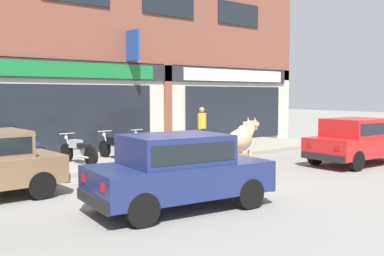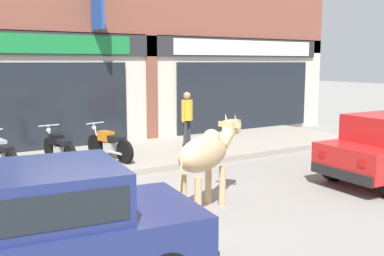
% 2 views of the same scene
% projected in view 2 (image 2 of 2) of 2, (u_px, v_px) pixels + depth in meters
% --- Properties ---
extents(ground_plane, '(90.00, 90.00, 0.00)m').
position_uv_depth(ground_plane, '(110.00, 217.00, 7.50)').
color(ground_plane, gray).
extents(sidewalk, '(19.00, 3.58, 0.15)m').
position_uv_depth(sidewalk, '(45.00, 166.00, 10.81)').
color(sidewalk, gray).
rests_on(sidewalk, ground).
extents(cow, '(1.97, 1.21, 1.61)m').
position_uv_depth(cow, '(206.00, 153.00, 7.73)').
color(cow, tan).
rests_on(cow, ground).
extents(car_2, '(3.75, 2.04, 1.46)m').
position_uv_depth(car_2, '(38.00, 226.00, 4.84)').
color(car_2, black).
rests_on(car_2, ground).
extents(motorcycle_1, '(0.54, 1.80, 0.88)m').
position_uv_depth(motorcycle_1, '(1.00, 154.00, 9.94)').
color(motorcycle_1, black).
rests_on(motorcycle_1, sidewalk).
extents(motorcycle_2, '(0.52, 1.81, 0.88)m').
position_uv_depth(motorcycle_2, '(59.00, 148.00, 10.69)').
color(motorcycle_2, black).
rests_on(motorcycle_2, sidewalk).
extents(motorcycle_3, '(0.64, 1.79, 0.88)m').
position_uv_depth(motorcycle_3, '(109.00, 144.00, 11.15)').
color(motorcycle_3, black).
rests_on(motorcycle_3, sidewalk).
extents(pedestrian, '(0.45, 0.32, 1.60)m').
position_uv_depth(pedestrian, '(187.00, 114.00, 12.37)').
color(pedestrian, '#2D2D33').
rests_on(pedestrian, sidewalk).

